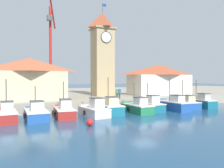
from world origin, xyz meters
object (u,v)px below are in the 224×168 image
object	(u,v)px
fishing_boat_center	(110,107)
dock_worker_near_tower	(117,93)
fishing_boat_left_inner	(64,111)
dock_worker_along_quay	(120,93)
fishing_boat_end_right	(199,102)
mooring_buoy	(90,122)
fishing_boat_right_inner	(150,106)
port_crane_near	(51,58)
fishing_boat_mid_left	(94,110)
warehouse_right	(159,79)
warehouse_left	(30,78)
fishing_boat_left_outer	(36,113)
clock_tower	(102,52)
fishing_boat_far_left	(7,115)
fishing_boat_right_outer	(173,105)
fishing_boat_mid_right	(137,107)
fishing_boat_far_right	(185,104)

from	to	relation	value
fishing_boat_center	dock_worker_near_tower	distance (m)	4.56
fishing_boat_left_inner	dock_worker_along_quay	xyz separation A→B (m)	(8.81, 4.13, 1.49)
fishing_boat_left_inner	fishing_boat_end_right	world-z (taller)	fishing_boat_end_right
dock_worker_near_tower	dock_worker_along_quay	size ratio (longest dim) A/B	1.00
dock_worker_along_quay	fishing_boat_end_right	bearing A→B (deg)	-19.01
mooring_buoy	dock_worker_along_quay	bearing A→B (deg)	51.01
fishing_boat_right_inner	port_crane_near	xyz separation A→B (m)	(-9.21, 23.67, 8.07)
fishing_boat_right_inner	mooring_buoy	xyz separation A→B (m)	(-10.19, -5.48, -0.40)
fishing_boat_mid_left	port_crane_near	xyz separation A→B (m)	(-1.10, 24.44, 8.09)
fishing_boat_end_right	warehouse_right	distance (m)	9.47
warehouse_left	fishing_boat_left_outer	bearing A→B (deg)	-89.84
fishing_boat_end_right	clock_tower	world-z (taller)	clock_tower
fishing_boat_far_left	warehouse_left	distance (m)	9.67
fishing_boat_left_inner	fishing_boat_right_outer	bearing A→B (deg)	-2.22
fishing_boat_right_outer	fishing_boat_left_outer	bearing A→B (deg)	178.65
clock_tower	mooring_buoy	size ratio (longest dim) A/B	24.04
mooring_buoy	warehouse_left	bearing A→B (deg)	106.89
dock_worker_near_tower	port_crane_near	bearing A→B (deg)	107.09
fishing_boat_left_inner	fishing_boat_mid_right	bearing A→B (deg)	-1.99
fishing_boat_mid_right	fishing_boat_far_right	distance (m)	8.46
fishing_boat_mid_right	port_crane_near	world-z (taller)	port_crane_near
port_crane_near	fishing_boat_center	bearing A→B (deg)	-81.44
port_crane_near	dock_worker_near_tower	bearing A→B (deg)	-72.91
fishing_boat_left_inner	clock_tower	distance (m)	16.27
warehouse_right	dock_worker_near_tower	distance (m)	12.33
fishing_boat_far_right	warehouse_left	size ratio (longest dim) A/B	0.51
fishing_boat_mid_left	fishing_boat_end_right	xyz separation A→B (m)	(16.90, 0.80, 0.05)
fishing_boat_right_inner	fishing_boat_far_left	bearing A→B (deg)	-179.08
clock_tower	warehouse_right	xyz separation A→B (m)	(10.47, -1.93, -4.65)
fishing_boat_right_inner	fishing_boat_far_right	distance (m)	6.13
fishing_boat_left_inner	warehouse_left	distance (m)	9.68
dock_worker_along_quay	fishing_boat_left_inner	bearing A→B (deg)	-154.88
fishing_boat_center	dock_worker_along_quay	xyz separation A→B (m)	(3.12, 3.65, 1.46)
port_crane_near	fishing_boat_far_left	bearing A→B (deg)	-108.24
fishing_boat_left_outer	fishing_boat_end_right	world-z (taller)	fishing_boat_end_right
fishing_boat_end_right	fishing_boat_mid_left	bearing A→B (deg)	-177.30
fishing_boat_mid_left	fishing_boat_end_right	distance (m)	16.92
mooring_buoy	fishing_boat_end_right	bearing A→B (deg)	16.17
fishing_boat_right_inner	warehouse_right	distance (m)	12.38
fishing_boat_center	warehouse_left	bearing A→B (deg)	137.36
fishing_boat_center	clock_tower	world-z (taller)	clock_tower
fishing_boat_end_right	dock_worker_near_tower	size ratio (longest dim) A/B	3.15
fishing_boat_far_left	fishing_boat_end_right	distance (m)	25.89
fishing_boat_mid_right	warehouse_right	distance (m)	14.32
fishing_boat_center	fishing_boat_far_right	distance (m)	11.81
fishing_boat_far_left	fishing_boat_mid_right	size ratio (longest dim) A/B	0.86
fishing_boat_mid_left	dock_worker_along_quay	size ratio (longest dim) A/B	2.91
fishing_boat_right_outer	fishing_boat_center	bearing A→B (deg)	173.29
warehouse_right	port_crane_near	distance (m)	23.18
fishing_boat_far_left	fishing_boat_center	bearing A→B (deg)	2.78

